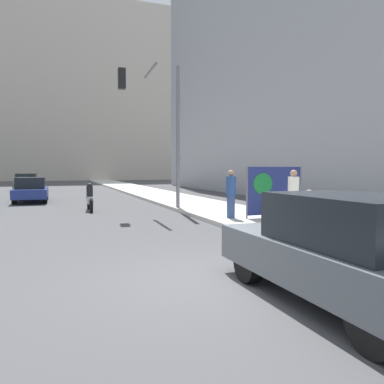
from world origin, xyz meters
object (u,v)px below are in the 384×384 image
at_px(traffic_light_pole, 158,113).
at_px(parked_car_curbside, 346,251).
at_px(protest_banner, 274,191).
at_px(car_on_road_midblock, 27,183).
at_px(seated_protester, 310,212).
at_px(car_on_road_nearest, 31,190).
at_px(motorcycle_on_road, 90,199).
at_px(jogger_on_sidewalk, 293,196).
at_px(pedestrian_behind, 231,194).

distance_m(traffic_light_pole, parked_car_curbside, 12.32).
distance_m(protest_banner, car_on_road_midblock, 24.27).
height_order(seated_protester, protest_banner, protest_banner).
bearing_deg(protest_banner, car_on_road_nearest, 126.48).
bearing_deg(motorcycle_on_road, protest_banner, -44.59).
distance_m(jogger_on_sidewalk, parked_car_curbside, 6.60).
bearing_deg(seated_protester, pedestrian_behind, 86.17).
distance_m(pedestrian_behind, motorcycle_on_road, 6.89).
relative_size(jogger_on_sidewalk, motorcycle_on_road, 0.81).
height_order(car_on_road_nearest, car_on_road_midblock, car_on_road_midblock).
xyz_separation_m(seated_protester, motorcycle_on_road, (-4.47, 9.44, -0.25)).
height_order(traffic_light_pole, car_on_road_nearest, traffic_light_pole).
distance_m(seated_protester, traffic_light_pole, 9.05).
xyz_separation_m(protest_banner, car_on_road_nearest, (-8.52, 11.52, -0.39)).
height_order(parked_car_curbside, motorcycle_on_road, parked_car_curbside).
bearing_deg(car_on_road_midblock, car_on_road_nearest, -84.95).
height_order(protest_banner, car_on_road_nearest, protest_banner).
xyz_separation_m(jogger_on_sidewalk, car_on_road_midblock, (-9.17, 23.92, -0.26)).
bearing_deg(protest_banner, car_on_road_midblock, 112.97).
height_order(seated_protester, car_on_road_nearest, car_on_road_nearest).
bearing_deg(seated_protester, traffic_light_pole, 95.14).
height_order(jogger_on_sidewalk, traffic_light_pole, traffic_light_pole).
bearing_deg(motorcycle_on_road, car_on_road_nearest, 115.10).
bearing_deg(traffic_light_pole, car_on_road_midblock, 109.96).
xyz_separation_m(parked_car_curbside, motorcycle_on_road, (-2.29, 13.05, -0.21)).
bearing_deg(seated_protester, jogger_on_sidewalk, 58.32).
xyz_separation_m(car_on_road_midblock, motorcycle_on_road, (3.67, -16.63, -0.21)).
xyz_separation_m(jogger_on_sidewalk, motorcycle_on_road, (-5.50, 7.29, -0.47)).
xyz_separation_m(jogger_on_sidewalk, car_on_road_nearest, (-8.21, 13.09, -0.30)).
bearing_deg(protest_banner, pedestrian_behind, 166.69).
distance_m(seated_protester, protest_banner, 3.96).
bearing_deg(pedestrian_behind, car_on_road_nearest, 87.01).
height_order(pedestrian_behind, car_on_road_midblock, pedestrian_behind).
relative_size(traffic_light_pole, car_on_road_midblock, 1.37).
xyz_separation_m(pedestrian_behind, car_on_road_midblock, (-7.97, 21.99, -0.25)).
bearing_deg(motorcycle_on_road, pedestrian_behind, -51.27).
xyz_separation_m(pedestrian_behind, protest_banner, (1.50, -0.35, 0.10)).
bearing_deg(car_on_road_midblock, seated_protester, -72.64).
relative_size(seated_protester, motorcycle_on_road, 0.57).
height_order(jogger_on_sidewalk, car_on_road_midblock, jogger_on_sidewalk).
distance_m(jogger_on_sidewalk, motorcycle_on_road, 9.14).
bearing_deg(car_on_road_nearest, seated_protester, -64.73).
xyz_separation_m(traffic_light_pole, car_on_road_midblock, (-6.49, 17.88, -3.52)).
bearing_deg(car_on_road_midblock, pedestrian_behind, -70.07).
bearing_deg(pedestrian_behind, jogger_on_sidewalk, -93.30).
height_order(protest_banner, traffic_light_pole, traffic_light_pole).
relative_size(parked_car_curbside, motorcycle_on_road, 2.01).
height_order(car_on_road_midblock, motorcycle_on_road, car_on_road_midblock).
bearing_deg(motorcycle_on_road, car_on_road_midblock, 102.46).
bearing_deg(protest_banner, traffic_light_pole, 123.69).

